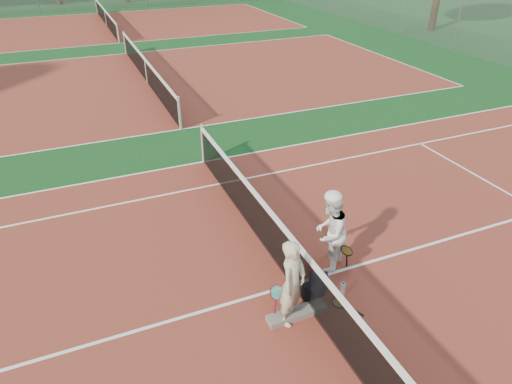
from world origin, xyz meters
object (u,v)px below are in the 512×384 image
(racket_red, at_px, (277,299))
(racket_spare, at_px, (339,303))
(sports_bag_navy, at_px, (314,291))
(sports_bag_purple, at_px, (318,281))
(player_a, at_px, (292,283))
(water_bottle, at_px, (342,290))
(player_b, at_px, (330,232))
(racket_black_held, at_px, (346,258))
(net_main, at_px, (293,263))

(racket_red, relative_size, racket_spare, 0.92)
(sports_bag_navy, relative_size, sports_bag_purple, 1.10)
(racket_red, bearing_deg, player_a, -111.09)
(racket_spare, height_order, sports_bag_navy, sports_bag_navy)
(sports_bag_purple, height_order, water_bottle, water_bottle)
(sports_bag_navy, distance_m, water_bottle, 0.51)
(player_b, height_order, racket_black_held, player_b)
(player_a, distance_m, racket_black_held, 1.76)
(player_a, relative_size, sports_bag_purple, 4.76)
(water_bottle, bearing_deg, racket_red, 174.08)
(racket_black_held, bearing_deg, player_a, -9.07)
(net_main, distance_m, water_bottle, 0.98)
(racket_spare, bearing_deg, sports_bag_navy, 17.46)
(net_main, relative_size, racket_spare, 18.29)
(player_b, bearing_deg, racket_black_held, 102.08)
(racket_spare, relative_size, sports_bag_navy, 1.65)
(sports_bag_purple, xyz_separation_m, water_bottle, (0.26, -0.40, 0.02))
(net_main, xyz_separation_m, player_b, (0.84, 0.21, 0.30))
(sports_bag_purple, bearing_deg, net_main, 153.16)
(water_bottle, bearing_deg, sports_bag_navy, 157.53)
(racket_spare, distance_m, sports_bag_purple, 0.56)
(racket_red, bearing_deg, sports_bag_purple, -36.09)
(racket_red, height_order, racket_spare, racket_red)
(net_main, height_order, player_b, player_b)
(player_b, bearing_deg, water_bottle, 38.90)
(player_a, height_order, racket_red, player_a)
(racket_black_held, height_order, water_bottle, racket_black_held)
(racket_red, distance_m, racket_spare, 1.16)
(player_a, distance_m, player_b, 1.57)
(racket_black_held, height_order, sports_bag_purple, racket_black_held)
(player_a, distance_m, racket_red, 0.59)
(net_main, bearing_deg, player_b, 14.11)
(racket_red, relative_size, racket_black_held, 0.94)
(racket_red, xyz_separation_m, sports_bag_navy, (0.76, 0.07, -0.13))
(net_main, distance_m, player_a, 0.88)
(net_main, relative_size, racket_black_held, 18.72)
(racket_black_held, distance_m, racket_spare, 0.98)
(racket_black_held, bearing_deg, water_bottle, 19.36)
(player_a, relative_size, racket_spare, 2.63)
(player_a, relative_size, sports_bag_navy, 4.33)
(racket_red, height_order, water_bottle, racket_red)
(player_a, distance_m, sports_bag_purple, 1.17)
(sports_bag_navy, relative_size, water_bottle, 1.22)
(racket_red, xyz_separation_m, water_bottle, (1.23, -0.13, -0.13))
(player_b, height_order, racket_spare, player_b)
(racket_spare, xyz_separation_m, sports_bag_purple, (-0.13, 0.54, 0.12))
(net_main, distance_m, sports_bag_purple, 0.60)
(player_b, relative_size, sports_bag_purple, 4.89)
(player_b, relative_size, racket_spare, 2.70)
(net_main, bearing_deg, water_bottle, -42.12)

